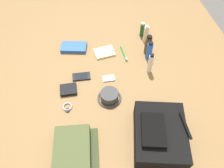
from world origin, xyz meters
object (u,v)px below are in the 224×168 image
object	(u,v)px
bucket_hat	(109,96)
lotion_bottle	(146,34)
toiletry_pouch	(73,152)
backpack	(159,135)
toothpaste_tube	(150,63)
wristwatch	(67,107)
notepad	(104,52)
deodorant_spray	(149,51)
toothbrush	(124,54)
shampoo_bottle	(142,30)
cologne_bottle	(148,45)
media_player	(109,78)
cell_phone	(81,76)
wallet	(68,90)
paperback_novel	(74,47)

from	to	relation	value
bucket_hat	lotion_bottle	xyz separation A→B (m)	(-0.51, 0.37, 0.04)
toiletry_pouch	backpack	bearing A→B (deg)	91.04
toothpaste_tube	wristwatch	size ratio (longest dim) A/B	2.35
notepad	deodorant_spray	bearing A→B (deg)	63.69
toothbrush	shampoo_bottle	bearing A→B (deg)	137.01
cologne_bottle	wristwatch	distance (m)	0.75
wristwatch	notepad	xyz separation A→B (m)	(-0.44, 0.30, 0.00)
deodorant_spray	media_player	world-z (taller)	deodorant_spray
cell_phone	wallet	world-z (taller)	wallet
toiletry_pouch	notepad	world-z (taller)	toiletry_pouch
shampoo_bottle	toothpaste_tube	bearing A→B (deg)	-5.85
paperback_novel	cell_phone	bearing A→B (deg)	7.02
deodorant_spray	wristwatch	size ratio (longest dim) A/B	2.13
cologne_bottle	wristwatch	world-z (taller)	cologne_bottle
bucket_hat	lotion_bottle	world-z (taller)	lotion_bottle
wallet	toiletry_pouch	bearing A→B (deg)	1.33
toothpaste_tube	cell_phone	size ratio (longest dim) A/B	1.33
media_player	wristwatch	world-z (taller)	same
cologne_bottle	deodorant_spray	world-z (taller)	cologne_bottle
shampoo_bottle	cell_phone	distance (m)	0.64
toothpaste_tube	media_player	bearing A→B (deg)	-85.15
wallet	cell_phone	bearing A→B (deg)	137.52
shampoo_bottle	toiletry_pouch	bearing A→B (deg)	-33.78
backpack	cell_phone	size ratio (longest dim) A/B	3.15
shampoo_bottle	toothpaste_tube	distance (m)	0.39
toiletry_pouch	toothpaste_tube	bearing A→B (deg)	132.57
deodorant_spray	toothbrush	size ratio (longest dim) A/B	0.93
backpack	wallet	world-z (taller)	backpack
bucket_hat	wristwatch	distance (m)	0.28
notepad	toothbrush	bearing A→B (deg)	63.60
cologne_bottle	toothpaste_tube	size ratio (longest dim) A/B	0.95
lotion_bottle	cell_phone	size ratio (longest dim) A/B	1.15
backpack	toothbrush	distance (m)	0.70
bucket_hat	notepad	bearing A→B (deg)	176.62
bucket_hat	cell_phone	size ratio (longest dim) A/B	1.25
cell_phone	toothpaste_tube	bearing A→B (deg)	87.54
deodorant_spray	toothbrush	world-z (taller)	deodorant_spray
toothbrush	wallet	size ratio (longest dim) A/B	1.48
toiletry_pouch	toothbrush	size ratio (longest dim) A/B	1.78
toiletry_pouch	wallet	size ratio (longest dim) A/B	2.64
lotion_bottle	wristwatch	bearing A→B (deg)	-50.35
backpack	cologne_bottle	bearing A→B (deg)	170.12
toiletry_pouch	cell_phone	size ratio (longest dim) A/B	2.30
toothpaste_tube	notepad	bearing A→B (deg)	-128.23
paperback_novel	wallet	size ratio (longest dim) A/B	1.92
lotion_bottle	backpack	bearing A→B (deg)	-9.60
deodorant_spray	notepad	world-z (taller)	deodorant_spray
media_player	paperback_novel	bearing A→B (deg)	-146.85
toiletry_pouch	notepad	distance (m)	0.80
paperback_novel	wallet	bearing A→B (deg)	-8.16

